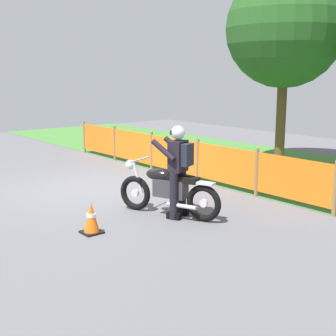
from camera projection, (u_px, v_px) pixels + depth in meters
The scene contains 7 objects.
ground at pixel (92, 189), 10.72m from camera, with size 24.00×24.00×0.02m, color #5B5B60.
grass_verge at pixel (248, 162), 14.01m from camera, with size 24.00×5.83×0.01m, color #427A33.
barrier_fence at pixel (173, 155), 12.11m from camera, with size 9.41×0.08×1.05m.
tree_leftmost at pixel (285, 29), 12.99m from camera, with size 3.30×3.30×5.50m.
motorcycle_lead at pixel (167, 190), 8.63m from camera, with size 2.04×0.95×1.01m.
rider_lead at pixel (178, 166), 8.43m from camera, with size 0.77×0.68×1.69m.
traffic_cone at pixel (91, 218), 7.69m from camera, with size 0.32×0.32×0.53m.
Camera 1 is at (9.18, -5.21, 2.58)m, focal length 49.94 mm.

